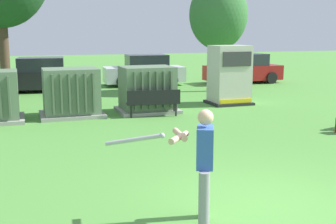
% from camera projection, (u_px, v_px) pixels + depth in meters
% --- Properties ---
extents(ground_plane, '(96.00, 96.00, 0.00)m').
position_uv_depth(ground_plane, '(263.00, 207.00, 7.10)').
color(ground_plane, '#51933D').
extents(transformer_mid_west, '(2.10, 1.70, 1.62)m').
position_uv_depth(transformer_mid_west, '(71.00, 93.00, 14.60)').
color(transformer_mid_west, '#9E9B93').
rests_on(transformer_mid_west, ground).
extents(transformer_mid_east, '(2.10, 1.70, 1.62)m').
position_uv_depth(transformer_mid_east, '(147.00, 90.00, 15.39)').
color(transformer_mid_east, '#9E9B93').
rests_on(transformer_mid_east, ground).
extents(generator_enclosure, '(1.60, 1.40, 2.30)m').
position_uv_depth(generator_enclosure, '(229.00, 75.00, 17.03)').
color(generator_enclosure, '#262626').
rests_on(generator_enclosure, ground).
extents(park_bench, '(1.84, 0.61, 0.92)m').
position_uv_depth(park_bench, '(153.00, 101.00, 14.55)').
color(park_bench, black).
rests_on(park_bench, ground).
extents(batter, '(1.55, 0.94, 1.74)m').
position_uv_depth(batter, '(201.00, 161.00, 6.34)').
color(batter, gray).
rests_on(batter, ground).
extents(tree_center_left, '(2.73, 2.73, 5.22)m').
position_uv_depth(tree_center_left, '(218.00, 15.00, 20.27)').
color(tree_center_left, brown).
rests_on(tree_center_left, ground).
extents(parked_car_left_of_center, '(4.36, 2.26, 1.62)m').
position_uv_depth(parked_car_left_of_center, '(39.00, 76.00, 20.65)').
color(parked_car_left_of_center, black).
rests_on(parked_car_left_of_center, ground).
extents(parked_car_right_of_center, '(4.29, 2.10, 1.62)m').
position_uv_depth(parked_car_right_of_center, '(145.00, 71.00, 23.09)').
color(parked_car_right_of_center, silver).
rests_on(parked_car_right_of_center, ground).
extents(parked_car_rightmost, '(4.28, 2.08, 1.62)m').
position_uv_depth(parked_car_rightmost, '(244.00, 69.00, 24.07)').
color(parked_car_rightmost, maroon).
rests_on(parked_car_rightmost, ground).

